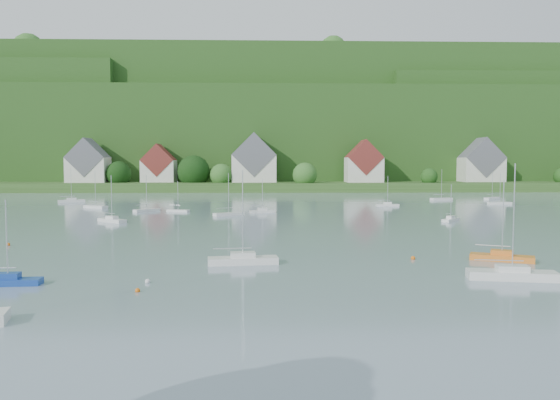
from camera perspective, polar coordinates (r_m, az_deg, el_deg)
name	(u,v)px	position (r m, az deg, el deg)	size (l,w,h in m)	color
far_shore_strip	(242,185)	(213.67, -3.97, 1.58)	(600.00, 60.00, 3.00)	#30511E
forested_ridge	(248,138)	(282.32, -3.36, 6.48)	(620.00, 181.22, 69.89)	#214516
village_building_0	(88,164)	(210.15, -19.32, 3.52)	(14.00, 10.40, 16.00)	silver
village_building_1	(159,166)	(205.97, -12.49, 3.44)	(12.00, 9.36, 14.00)	silver
village_building_2	(254,162)	(201.37, -2.69, 3.95)	(16.00, 11.44, 18.00)	silver
village_building_3	(364,165)	(202.66, 8.70, 3.67)	(13.00, 10.40, 15.50)	silver
village_building_4	(481,164)	(219.08, 20.19, 3.53)	(15.00, 10.40, 16.50)	silver
near_sailboat_1	(8,280)	(50.44, -26.43, -7.48)	(5.29, 1.79, 7.03)	#183F9A
near_sailboat_3	(243,259)	(54.55, -3.88, -6.17)	(7.07, 2.73, 9.30)	white
near_sailboat_4	(512,274)	(51.38, 22.98, -7.08)	(7.62, 3.37, 9.95)	white
near_sailboat_5	(502,256)	(60.61, 22.08, -5.47)	(6.29, 4.20, 8.30)	orange
mooring_buoy_0	(138,292)	(44.40, -14.59, -9.24)	(0.40, 0.40, 0.40)	orange
mooring_buoy_1	(148,283)	(47.46, -13.61, -8.37)	(0.43, 0.43, 0.43)	silver
mooring_buoy_2	(413,259)	(58.75, 13.67, -6.02)	(0.46, 0.46, 0.46)	orange
mooring_buoy_3	(8,246)	(74.16, -26.42, -4.27)	(0.46, 0.46, 0.46)	orange
far_sailboat_cluster	(276,204)	(130.06, -0.43, -0.37)	(201.39, 71.75, 8.71)	white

